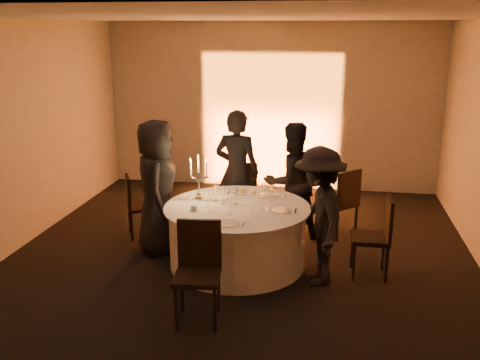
% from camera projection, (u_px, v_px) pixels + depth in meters
% --- Properties ---
extents(floor, '(7.00, 7.00, 0.00)m').
position_uv_depth(floor, '(237.00, 264.00, 6.76)').
color(floor, black).
rests_on(floor, ground).
extents(ceiling, '(7.00, 7.00, 0.00)m').
position_uv_depth(ceiling, '(237.00, 16.00, 5.94)').
color(ceiling, silver).
rests_on(ceiling, wall_back).
extents(wall_back, '(7.00, 0.00, 7.00)m').
position_uv_depth(wall_back, '(271.00, 107.00, 9.67)').
color(wall_back, '#A19D95').
rests_on(wall_back, floor).
extents(wall_front, '(7.00, 0.00, 7.00)m').
position_uv_depth(wall_front, '(130.00, 280.00, 3.04)').
color(wall_front, '#A19D95').
rests_on(wall_front, floor).
extents(wall_left, '(0.00, 7.00, 7.00)m').
position_uv_depth(wall_left, '(7.00, 140.00, 6.84)').
color(wall_left, '#A19D95').
rests_on(wall_left, floor).
extents(uplighter_fixture, '(0.25, 0.12, 0.10)m').
position_uv_depth(uplighter_fixture, '(268.00, 188.00, 9.78)').
color(uplighter_fixture, black).
rests_on(uplighter_fixture, floor).
extents(banquet_table, '(1.80, 1.80, 0.77)m').
position_uv_depth(banquet_table, '(237.00, 236.00, 6.66)').
color(banquet_table, black).
rests_on(banquet_table, floor).
extents(chair_left, '(0.52, 0.52, 0.89)m').
position_uv_depth(chair_left, '(136.00, 203.00, 7.55)').
color(chair_left, black).
rests_on(chair_left, floor).
extents(chair_back_left, '(0.44, 0.44, 0.93)m').
position_uv_depth(chair_back_left, '(246.00, 187.00, 8.21)').
color(chair_back_left, black).
rests_on(chair_back_left, floor).
extents(chair_back_right, '(0.61, 0.61, 0.99)m').
position_uv_depth(chair_back_right, '(343.00, 199.00, 7.52)').
color(chair_back_right, black).
rests_on(chair_back_right, floor).
extents(chair_right, '(0.44, 0.44, 0.99)m').
position_uv_depth(chair_right, '(378.00, 232.00, 6.30)').
color(chair_right, black).
rests_on(chair_right, floor).
extents(chair_front, '(0.49, 0.49, 1.03)m').
position_uv_depth(chair_front, '(198.00, 265.00, 5.37)').
color(chair_front, black).
rests_on(chair_front, floor).
extents(guest_left, '(0.76, 0.97, 1.77)m').
position_uv_depth(guest_left, '(157.00, 187.00, 6.97)').
color(guest_left, black).
rests_on(guest_left, floor).
extents(guest_back_left, '(0.72, 0.54, 1.79)m').
position_uv_depth(guest_back_left, '(237.00, 172.00, 7.64)').
color(guest_back_left, black).
rests_on(guest_back_left, floor).
extents(guest_back_right, '(1.02, 0.95, 1.66)m').
position_uv_depth(guest_back_right, '(291.00, 182.00, 7.38)').
color(guest_back_right, black).
rests_on(guest_back_right, floor).
extents(guest_right, '(0.87, 1.17, 1.62)m').
position_uv_depth(guest_right, '(319.00, 216.00, 6.10)').
color(guest_right, black).
rests_on(guest_right, floor).
extents(plate_left, '(0.36, 0.27, 0.01)m').
position_uv_depth(plate_left, '(202.00, 197.00, 6.87)').
color(plate_left, silver).
rests_on(plate_left, banquet_table).
extents(plate_back_left, '(0.36, 0.28, 0.08)m').
position_uv_depth(plate_back_left, '(241.00, 192.00, 7.07)').
color(plate_back_left, silver).
rests_on(plate_back_left, banquet_table).
extents(plate_back_right, '(0.35, 0.27, 0.01)m').
position_uv_depth(plate_back_right, '(270.00, 195.00, 6.97)').
color(plate_back_right, silver).
rests_on(plate_back_right, banquet_table).
extents(plate_right, '(0.36, 0.24, 0.01)m').
position_uv_depth(plate_right, '(281.00, 210.00, 6.39)').
color(plate_right, silver).
rests_on(plate_right, banquet_table).
extents(plate_front, '(0.36, 0.26, 0.01)m').
position_uv_depth(plate_front, '(228.00, 223.00, 5.96)').
color(plate_front, silver).
rests_on(plate_front, banquet_table).
extents(coffee_cup, '(0.11, 0.11, 0.07)m').
position_uv_depth(coffee_cup, '(194.00, 208.00, 6.40)').
color(coffee_cup, silver).
rests_on(coffee_cup, banquet_table).
extents(candelabra, '(0.25, 0.12, 0.59)m').
position_uv_depth(candelabra, '(199.00, 184.00, 6.75)').
color(candelabra, silver).
rests_on(candelabra, banquet_table).
extents(wine_glass_a, '(0.07, 0.07, 0.19)m').
position_uv_depth(wine_glass_a, '(235.00, 193.00, 6.61)').
color(wine_glass_a, white).
rests_on(wine_glass_a, banquet_table).
extents(wine_glass_b, '(0.07, 0.07, 0.19)m').
position_uv_depth(wine_glass_b, '(272.00, 191.00, 6.70)').
color(wine_glass_b, white).
rests_on(wine_glass_b, banquet_table).
extents(wine_glass_c, '(0.07, 0.07, 0.19)m').
position_uv_depth(wine_glass_c, '(264.00, 187.00, 6.87)').
color(wine_glass_c, white).
rests_on(wine_glass_c, banquet_table).
extents(wine_glass_d, '(0.07, 0.07, 0.19)m').
position_uv_depth(wine_glass_d, '(207.00, 197.00, 6.48)').
color(wine_glass_d, white).
rests_on(wine_glass_d, banquet_table).
extents(wine_glass_e, '(0.07, 0.07, 0.19)m').
position_uv_depth(wine_glass_e, '(263.00, 199.00, 6.40)').
color(wine_glass_e, white).
rests_on(wine_glass_e, banquet_table).
extents(wine_glass_f, '(0.07, 0.07, 0.19)m').
position_uv_depth(wine_glass_f, '(224.00, 193.00, 6.60)').
color(wine_glass_f, white).
rests_on(wine_glass_f, banquet_table).
extents(wine_glass_g, '(0.07, 0.07, 0.19)m').
position_uv_depth(wine_glass_g, '(216.00, 190.00, 6.76)').
color(wine_glass_g, white).
rests_on(wine_glass_g, banquet_table).
extents(wine_glass_h, '(0.07, 0.07, 0.19)m').
position_uv_depth(wine_glass_h, '(230.00, 204.00, 6.22)').
color(wine_glass_h, white).
rests_on(wine_glass_h, banquet_table).
extents(tumbler_a, '(0.07, 0.07, 0.09)m').
position_uv_depth(tumbler_a, '(256.00, 212.00, 6.21)').
color(tumbler_a, white).
rests_on(tumbler_a, banquet_table).
extents(tumbler_b, '(0.07, 0.07, 0.09)m').
position_uv_depth(tumbler_b, '(234.00, 193.00, 6.93)').
color(tumbler_b, white).
rests_on(tumbler_b, banquet_table).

